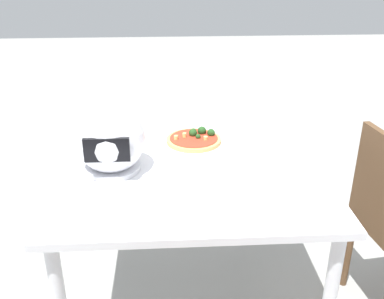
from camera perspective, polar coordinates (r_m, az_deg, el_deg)
name	(u,v)px	position (r m, az deg, el deg)	size (l,w,h in m)	color
dining_table	(190,181)	(1.90, -0.24, -4.07)	(1.08, 1.06, 0.77)	white
pizza_plate	(194,143)	(2.05, 0.23, 0.83)	(0.29, 0.29, 0.01)	white
pizza	(195,139)	(2.04, 0.34, 1.39)	(0.25, 0.25, 0.05)	tan
motorcycle_helmet	(111,140)	(1.79, -10.45, 1.19)	(0.28, 0.28, 0.28)	silver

